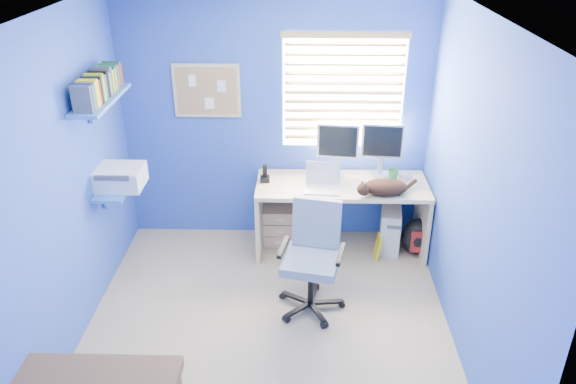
{
  "coord_description": "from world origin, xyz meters",
  "views": [
    {
      "loc": [
        0.26,
        -3.6,
        3.1
      ],
      "look_at": [
        0.15,
        0.65,
        0.95
      ],
      "focal_mm": 35.0,
      "sensor_mm": 36.0,
      "label": 1
    }
  ],
  "objects_px": {
    "office_chair": "(312,271)",
    "tower_pc": "(390,227)",
    "cat": "(385,187)",
    "laptop": "(322,179)",
    "desk": "(341,217)"
  },
  "relations": [
    {
      "from": "cat",
      "to": "desk",
      "type": "bearing_deg",
      "value": 130.76
    },
    {
      "from": "desk",
      "to": "cat",
      "type": "relative_size",
      "value": 3.96
    },
    {
      "from": "desk",
      "to": "laptop",
      "type": "height_order",
      "value": "laptop"
    },
    {
      "from": "laptop",
      "to": "office_chair",
      "type": "height_order",
      "value": "laptop"
    },
    {
      "from": "office_chair",
      "to": "laptop",
      "type": "bearing_deg",
      "value": 82.9
    },
    {
      "from": "laptop",
      "to": "office_chair",
      "type": "distance_m",
      "value": 0.92
    },
    {
      "from": "laptop",
      "to": "tower_pc",
      "type": "relative_size",
      "value": 0.73
    },
    {
      "from": "office_chair",
      "to": "tower_pc",
      "type": "bearing_deg",
      "value": 50.45
    },
    {
      "from": "cat",
      "to": "tower_pc",
      "type": "bearing_deg",
      "value": 45.28
    },
    {
      "from": "laptop",
      "to": "office_chair",
      "type": "xyz_separation_m",
      "value": [
        -0.1,
        -0.77,
        -0.5
      ]
    },
    {
      "from": "desk",
      "to": "cat",
      "type": "distance_m",
      "value": 0.62
    },
    {
      "from": "laptop",
      "to": "office_chair",
      "type": "relative_size",
      "value": 0.35
    },
    {
      "from": "laptop",
      "to": "cat",
      "type": "height_order",
      "value": "laptop"
    },
    {
      "from": "cat",
      "to": "laptop",
      "type": "bearing_deg",
      "value": 152.89
    },
    {
      "from": "desk",
      "to": "laptop",
      "type": "bearing_deg",
      "value": -144.69
    }
  ]
}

